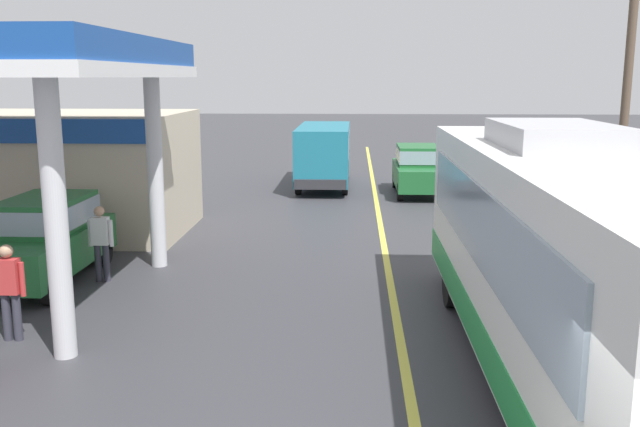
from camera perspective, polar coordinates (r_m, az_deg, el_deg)
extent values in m
plane|color=#38383D|center=(24.42, 4.68, 0.82)|extent=(120.00, 120.00, 0.00)
cube|color=#D8CC4C|center=(19.53, 5.13, -1.80)|extent=(0.16, 50.00, 0.01)
cube|color=white|center=(10.44, 19.64, -3.32)|extent=(2.50, 11.00, 2.90)
cube|color=#1E8C3F|center=(10.76, 19.26, -9.01)|extent=(2.54, 11.04, 0.56)
cube|color=#8C9EAD|center=(10.04, 12.86, -0.86)|extent=(0.06, 9.35, 1.10)
cube|color=#B2B2B7|center=(11.13, 18.73, 6.12)|extent=(1.60, 2.80, 0.36)
cylinder|color=black|center=(13.68, 10.87, -5.48)|extent=(0.30, 1.00, 1.00)
cylinder|color=black|center=(14.16, 19.76, -5.38)|extent=(0.30, 1.00, 1.00)
cylinder|color=silver|center=(11.36, -20.90, -0.08)|extent=(0.36, 0.36, 4.60)
cylinder|color=silver|center=(16.38, -13.39, 3.60)|extent=(0.36, 0.36, 4.60)
cube|color=beige|center=(20.98, -20.42, 3.15)|extent=(7.00, 4.40, 3.40)
cube|color=#194799|center=(18.82, -23.37, 6.23)|extent=(6.30, 0.10, 0.60)
cube|color=#1E602D|center=(16.08, -21.70, -2.76)|extent=(1.70, 4.20, 0.80)
cube|color=#1E602D|center=(16.10, -21.60, 0.00)|extent=(1.50, 2.31, 0.70)
cube|color=#8C9EAD|center=(16.10, -21.60, 0.00)|extent=(1.53, 2.35, 0.49)
cylinder|color=black|center=(14.56, -21.31, -5.77)|extent=(0.20, 0.64, 0.64)
cylinder|color=black|center=(17.80, -21.83, -2.80)|extent=(0.20, 0.64, 0.64)
cylinder|color=black|center=(17.23, -17.29, -2.94)|extent=(0.20, 0.64, 0.64)
cube|color=teal|center=(28.03, 0.33, 5.06)|extent=(2.00, 6.00, 2.10)
cube|color=#8C9EAD|center=(27.99, 0.33, 5.88)|extent=(2.04, 5.10, 0.80)
cube|color=#2D2D33|center=(25.12, 0.02, 2.40)|extent=(1.90, 0.16, 0.36)
cylinder|color=black|center=(26.23, -1.79, 2.41)|extent=(0.22, 0.76, 0.76)
cylinder|color=black|center=(26.15, 2.06, 2.38)|extent=(0.22, 0.76, 0.76)
cylinder|color=black|center=(30.18, -1.18, 3.56)|extent=(0.22, 0.76, 0.76)
cylinder|color=black|center=(30.11, 2.17, 3.54)|extent=(0.22, 0.76, 0.76)
cylinder|color=#33333F|center=(15.81, -17.75, -3.88)|extent=(0.14, 0.14, 0.82)
cylinder|color=#33333F|center=(15.75, -17.14, -3.90)|extent=(0.14, 0.14, 0.82)
cube|color=silver|center=(15.62, -17.60, -1.37)|extent=(0.36, 0.22, 0.60)
sphere|color=tan|center=(15.54, -17.69, 0.17)|extent=(0.22, 0.22, 0.22)
cylinder|color=silver|center=(15.71, -18.37, -1.54)|extent=(0.09, 0.09, 0.58)
cylinder|color=silver|center=(15.55, -16.79, -1.57)|extent=(0.09, 0.09, 0.58)
cylinder|color=#33333F|center=(12.90, -24.33, -7.74)|extent=(0.14, 0.14, 0.82)
cylinder|color=#33333F|center=(12.82, -23.61, -7.80)|extent=(0.14, 0.14, 0.82)
cube|color=#BF3333|center=(12.66, -24.23, -4.72)|extent=(0.36, 0.22, 0.60)
sphere|color=tan|center=(12.56, -24.38, -2.83)|extent=(0.22, 0.22, 0.22)
cylinder|color=#BF3333|center=(12.57, -23.27, -4.99)|extent=(0.09, 0.09, 0.58)
cube|color=#1E602D|center=(26.51, 8.03, 3.14)|extent=(1.70, 4.20, 0.80)
cube|color=#1E602D|center=(26.61, 8.03, 4.80)|extent=(1.50, 2.31, 0.70)
cube|color=#8C9EAD|center=(26.61, 8.03, 4.80)|extent=(1.53, 2.35, 0.49)
cylinder|color=black|center=(25.03, 6.59, 1.78)|extent=(0.20, 0.64, 0.64)
cylinder|color=black|center=(25.17, 10.00, 1.73)|extent=(0.20, 0.64, 0.64)
cylinder|color=black|center=(27.99, 6.20, 2.78)|extent=(0.20, 0.64, 0.64)
cylinder|color=black|center=(28.12, 9.26, 2.73)|extent=(0.20, 0.64, 0.64)
cylinder|color=brown|center=(21.13, 23.91, 9.64)|extent=(0.24, 0.24, 8.31)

